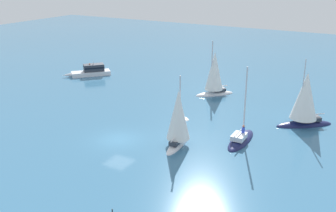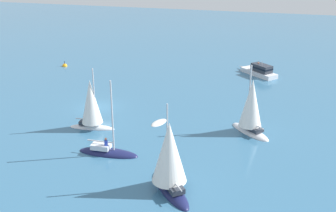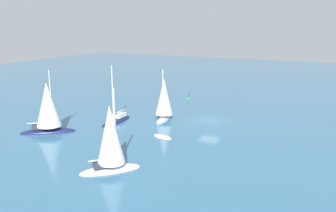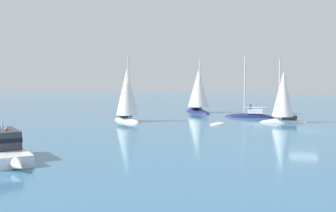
# 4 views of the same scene
# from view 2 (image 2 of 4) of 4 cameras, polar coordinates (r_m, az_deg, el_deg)

# --- Properties ---
(ground_plane) EXTENTS (160.00, 160.00, 0.00)m
(ground_plane) POSITION_cam_2_polar(r_m,az_deg,el_deg) (50.95, -9.57, -0.20)
(ground_plane) COLOR teal
(cabin_cruiser) EXTENTS (6.40, 5.93, 2.26)m
(cabin_cruiser) POSITION_cam_2_polar(r_m,az_deg,el_deg) (63.99, 12.47, 4.81)
(cabin_cruiser) COLOR white
(cabin_cruiser) RESTS_ON ground
(skiff) EXTENTS (1.88, 2.74, 0.36)m
(skiff) POSITION_cam_2_polar(r_m,az_deg,el_deg) (46.00, -1.26, -2.35)
(skiff) COLOR silver
(skiff) RESTS_ON ground
(sailboat) EXTENTS (5.91, 1.83, 7.83)m
(sailboat) POSITION_cam_2_polar(r_m,az_deg,el_deg) (39.89, -8.31, -6.33)
(sailboat) COLOR #191E4C
(sailboat) RESTS_ON ground
(ketch) EXTENTS (5.13, 5.90, 7.82)m
(ketch) POSITION_cam_2_polar(r_m,az_deg,el_deg) (32.92, 0.22, -7.55)
(ketch) COLOR #191E4C
(ketch) RESTS_ON ground
(sloop) EXTENTS (4.97, 4.76, 7.68)m
(sloop) POSITION_cam_2_polar(r_m,az_deg,el_deg) (43.66, 11.41, -0.48)
(sloop) COLOR white
(sloop) RESTS_ON ground
(yacht) EXTENTS (5.08, 2.49, 7.16)m
(yacht) POSITION_cam_2_polar(r_m,az_deg,el_deg) (44.45, -10.57, -0.02)
(yacht) COLOR white
(yacht) RESTS_ON ground
(mooring_buoy) EXTENTS (0.84, 0.84, 1.27)m
(mooring_buoy) POSITION_cam_2_polar(r_m,az_deg,el_deg) (69.36, -14.05, 5.35)
(mooring_buoy) COLOR orange
(mooring_buoy) RESTS_ON ground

